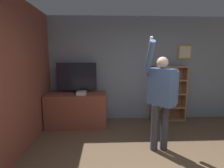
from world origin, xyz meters
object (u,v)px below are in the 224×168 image
(bookshelf, at_px, (165,93))
(person, at_px, (161,95))
(game_console, at_px, (82,93))
(television, at_px, (77,77))

(bookshelf, height_order, person, person)
(game_console, height_order, person, person)
(television, height_order, bookshelf, television)
(television, distance_m, game_console, 0.46)
(bookshelf, bearing_deg, person, -112.32)
(bookshelf, relative_size, person, 0.72)
(television, xyz_separation_m, bookshelf, (2.28, 0.15, -0.45))
(game_console, height_order, bookshelf, bookshelf)
(game_console, bearing_deg, television, 117.80)
(television, relative_size, person, 0.48)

